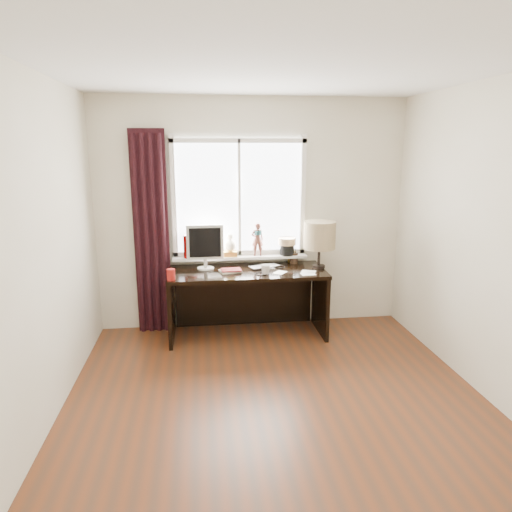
{
  "coord_description": "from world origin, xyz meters",
  "views": [
    {
      "loc": [
        -0.59,
        -3.13,
        2.06
      ],
      "look_at": [
        -0.05,
        1.25,
        1.0
      ],
      "focal_mm": 32.0,
      "sensor_mm": 36.0,
      "label": 1
    }
  ],
  "objects": [
    {
      "name": "ceiling",
      "position": [
        0.0,
        0.0,
        2.6
      ],
      "size": [
        3.5,
        4.0,
        0.0
      ],
      "primitive_type": "cube",
      "color": "white",
      "rests_on": "wall_back"
    },
    {
      "name": "window",
      "position": [
        -0.14,
        1.95,
        1.3
      ],
      "size": [
        1.52,
        0.21,
        1.4
      ],
      "color": "white",
      "rests_on": "ground"
    },
    {
      "name": "desk_cables",
      "position": [
        0.1,
        1.62,
        0.75
      ],
      "size": [
        0.43,
        0.49,
        0.01
      ],
      "color": "black",
      "rests_on": "desk"
    },
    {
      "name": "notebook_stack",
      "position": [
        -0.28,
        1.59,
        0.77
      ],
      "size": [
        0.25,
        0.21,
        0.03
      ],
      "color": "beige",
      "rests_on": "desk"
    },
    {
      "name": "desk",
      "position": [
        -0.1,
        1.73,
        0.51
      ],
      "size": [
        1.7,
        0.7,
        0.75
      ],
      "color": "black",
      "rests_on": "floor"
    },
    {
      "name": "table_lamp",
      "position": [
        0.7,
        1.64,
        1.11
      ],
      "size": [
        0.35,
        0.35,
        0.52
      ],
      "color": "black",
      "rests_on": "desk"
    },
    {
      "name": "icon_frame",
      "position": [
        0.46,
        1.93,
        0.81
      ],
      "size": [
        0.1,
        0.04,
        0.13
      ],
      "color": "gold",
      "rests_on": "desk"
    },
    {
      "name": "floor",
      "position": [
        0.0,
        0.0,
        0.0
      ],
      "size": [
        3.5,
        4.0,
        0.0
      ],
      "primitive_type": "cube",
      "color": "#5E2C15",
      "rests_on": "ground"
    },
    {
      "name": "curtain",
      "position": [
        -1.13,
        1.91,
        1.12
      ],
      "size": [
        0.38,
        0.09,
        2.25
      ],
      "color": "black",
      "rests_on": "floor"
    },
    {
      "name": "wall_front",
      "position": [
        0.0,
        -2.0,
        1.3
      ],
      "size": [
        3.5,
        0.0,
        2.6
      ],
      "primitive_type": "cube",
      "rotation": [
        1.57,
        0.0,
        0.0
      ],
      "color": "beige",
      "rests_on": "ground"
    },
    {
      "name": "brush_holder",
      "position": [
        0.47,
        1.88,
        0.81
      ],
      "size": [
        0.09,
        0.09,
        0.25
      ],
      "color": "black",
      "rests_on": "desk"
    },
    {
      "name": "mug",
      "position": [
        0.08,
        1.47,
        0.8
      ],
      "size": [
        0.15,
        0.15,
        0.11
      ],
      "primitive_type": "imported",
      "rotation": [
        0.0,
        0.0,
        0.8
      ],
      "color": "white",
      "rests_on": "desk"
    },
    {
      "name": "wall_left",
      "position": [
        -1.75,
        0.0,
        1.3
      ],
      "size": [
        0.0,
        4.0,
        2.6
      ],
      "primitive_type": "cube",
      "rotation": [
        1.57,
        0.0,
        1.57
      ],
      "color": "beige",
      "rests_on": "ground"
    },
    {
      "name": "laptop",
      "position": [
        0.1,
        1.71,
        0.76
      ],
      "size": [
        0.38,
        0.32,
        0.03
      ],
      "primitive_type": "imported",
      "rotation": [
        0.0,
        0.0,
        0.36
      ],
      "color": "silver",
      "rests_on": "desk"
    },
    {
      "name": "monitor",
      "position": [
        -0.55,
        1.75,
        1.03
      ],
      "size": [
        0.4,
        0.18,
        0.49
      ],
      "color": "beige",
      "rests_on": "desk"
    },
    {
      "name": "wall_right",
      "position": [
        1.75,
        0.0,
        1.3
      ],
      "size": [
        0.0,
        4.0,
        2.6
      ],
      "primitive_type": "cube",
      "rotation": [
        1.57,
        0.0,
        1.57
      ],
      "color": "beige",
      "rests_on": "ground"
    },
    {
      "name": "wall_back",
      "position": [
        0.0,
        2.0,
        1.3
      ],
      "size": [
        3.5,
        0.0,
        2.6
      ],
      "primitive_type": "cube",
      "rotation": [
        1.57,
        0.0,
        0.0
      ],
      "color": "beige",
      "rests_on": "ground"
    },
    {
      "name": "red_cup",
      "position": [
        -0.9,
        1.37,
        0.81
      ],
      "size": [
        0.08,
        0.08,
        0.11
      ],
      "primitive_type": "cylinder",
      "color": "maroon",
      "rests_on": "desk"
    },
    {
      "name": "loose_papers",
      "position": [
        0.44,
        1.46,
        0.75
      ],
      "size": [
        0.49,
        0.25,
        0.0
      ],
      "color": "white",
      "rests_on": "desk"
    }
  ]
}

